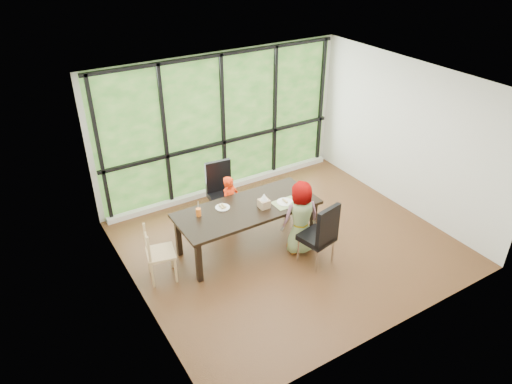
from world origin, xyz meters
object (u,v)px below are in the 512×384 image
Objects in this scene: chair_interior_leather at (317,233)px; child_toddler at (230,204)px; tissue_box at (264,204)px; dining_table at (248,227)px; chair_window_leather at (223,193)px; orange_cup at (198,212)px; chair_end_beech at (161,253)px; child_older at (302,218)px; plate_far at (223,207)px; green_cup at (305,196)px; plate_near at (285,202)px.

chair_interior_leather is 1.05× the size of child_toddler.
chair_interior_leather reaches higher than tissue_box.
dining_table is 0.92m from chair_window_leather.
orange_cup is (-0.76, 0.18, 0.44)m from dining_table.
tissue_box is at bearing -17.96° from orange_cup.
chair_interior_leather is 2.36m from chair_end_beech.
chair_end_beech is at bearing -1.81° from child_older.
green_cup is at bearing -19.74° from plate_far.
child_older reaches higher than chair_window_leather.
tissue_box is at bearing 171.33° from plate_near.
orange_cup is at bearing -62.84° from chair_end_beech.
dining_table is 1.05m from green_cup.
child_toddler is 1.30m from child_older.
child_toddler is 0.99m from plate_near.
chair_interior_leather is (0.66, -1.81, 0.00)m from chair_window_leather.
dining_table is at bearing -13.68° from orange_cup.
green_cup is (0.89, -1.16, 0.27)m from chair_window_leather.
plate_near is (-0.11, 0.71, 0.22)m from chair_interior_leather.
child_older reaches higher than dining_table.
dining_table is 1.49m from chair_end_beech.
chair_end_beech is at bearing -33.92° from chair_interior_leather.
plate_near is 2.15× the size of green_cup.
child_older is (0.68, -1.10, 0.11)m from child_toddler.
plate_near is at bearing -15.54° from orange_cup.
child_older is at bearing -98.62° from chair_interior_leather.
tissue_box is (0.98, -0.32, 0.01)m from orange_cup.
plate_near is at bearing -22.20° from plate_far.
chair_window_leather reaches higher than child_toddler.
dining_table is 9.95× the size of plate_far.
chair_interior_leather is 0.94m from tissue_box.
plate_near is 1.65× the size of tissue_box.
green_cup is (0.33, -0.07, 0.05)m from plate_near.
orange_cup reaches higher than plate_far.
green_cup is 0.77× the size of tissue_box.
child_older is (0.68, -0.53, 0.25)m from dining_table.
green_cup is (1.26, -0.45, 0.05)m from plate_far.
chair_window_leather is 1.77m from chair_end_beech.
plate_far is (-1.02, 0.72, 0.13)m from child_older.
plate_far is (-0.34, 0.19, 0.38)m from dining_table.
green_cup reaches higher than plate_far.
dining_table is at bearing -63.98° from chair_interior_leather.
dining_table is 0.52m from tissue_box.
chair_interior_leather is at bearing -81.32° from plate_near.
tissue_box is at bearing -29.50° from child_older.
dining_table is 0.55m from plate_far.
chair_window_leather is 0.34m from child_toddler.
chair_window_leather is 1.20× the size of chair_end_beech.
chair_end_beech is 5.65× the size of tissue_box.
orange_cup is at bearing 162.04° from tissue_box.
plate_near is 0.37m from tissue_box.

